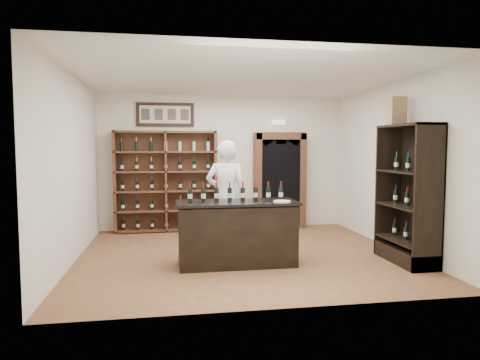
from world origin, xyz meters
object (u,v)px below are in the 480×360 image
Objects in this scene: counter_bottle_0 at (190,195)px; shopkeeper at (226,196)px; tasting_counter at (237,234)px; side_cabinet at (409,215)px; wine_shelf at (166,181)px; wine_crate at (397,111)px.

shopkeeper is at bearing 51.18° from counter_bottle_0.
side_cabinet is (2.72, -0.30, 0.26)m from tasting_counter.
tasting_counter is (1.10, -2.93, -0.61)m from wine_shelf.
wine_crate reaches higher than side_cabinet.
wine_crate is (3.77, -2.88, 1.33)m from wine_shelf.
counter_bottle_0 is at bearing 165.20° from wine_crate.
counter_bottle_0 is at bearing -82.49° from wine_shelf.
side_cabinet is 4.73× the size of wine_crate.
counter_bottle_0 is at bearing 175.83° from tasting_counter.
wine_shelf is at bearing -51.56° from shopkeeper.
wine_crate is at bearing 174.10° from shopkeeper.
wine_shelf is at bearing 127.82° from wine_crate.
wine_crate reaches higher than wine_shelf.
wine_crate is at bearing -37.35° from wine_shelf.
side_cabinet is at bearing -5.84° from counter_bottle_0.
wine_shelf is 1.00× the size of side_cabinet.
side_cabinet is at bearing -40.21° from wine_shelf.
wine_crate is (2.72, -0.83, 1.45)m from shopkeeper.
wine_shelf is 2.91m from counter_bottle_0.
counter_bottle_0 is 0.64× the size of wine_crate.
tasting_counter is 4.04× the size of wine_crate.
wine_shelf is 4.73× the size of wine_crate.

